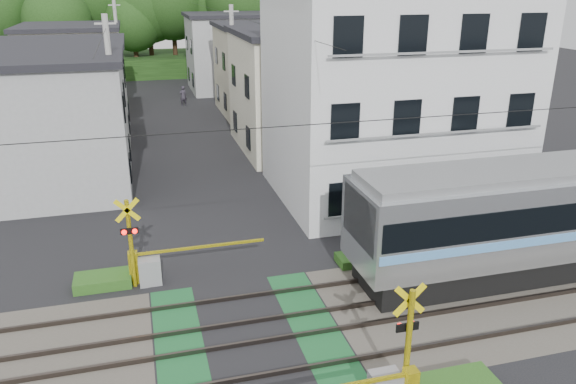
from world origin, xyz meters
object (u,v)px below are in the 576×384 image
object	(u,v)px
crossing_signal_far	(147,264)
apartment_block	(392,93)
pedestrian	(183,96)
crossing_signal_near	(390,381)

from	to	relation	value
crossing_signal_far	apartment_block	xyz separation A→B (m)	(11.09, 5.84, 3.94)
crossing_signal_far	pedestrian	size ratio (longest dim) A/B	2.99
crossing_signal_far	pedestrian	world-z (taller)	crossing_signal_far
crossing_signal_far	pedestrian	distance (m)	28.31
crossing_signal_near	crossing_signal_far	xyz separation A→B (m)	(-5.17, 7.31, 0.00)
pedestrian	apartment_block	bearing A→B (deg)	97.03
crossing_signal_near	apartment_block	xyz separation A→B (m)	(5.91, 13.15, 3.94)
crossing_signal_near	pedestrian	size ratio (longest dim) A/B	2.99
pedestrian	crossing_signal_far	bearing A→B (deg)	71.15
apartment_block	pedestrian	distance (m)	23.71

